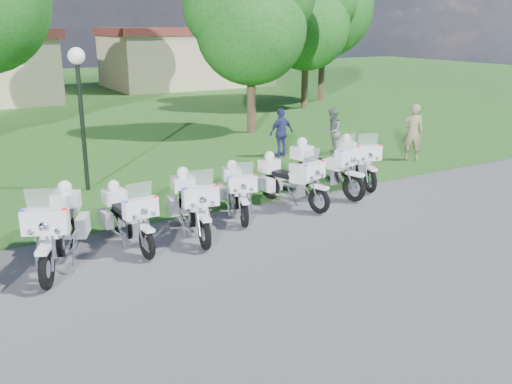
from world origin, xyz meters
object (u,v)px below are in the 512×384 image
motorcycle_3 (128,216)px  bystander_a (413,132)px  motorcycle_5 (237,190)px  lamp_post (79,83)px  bystander_b (332,132)px  motorcycle_6 (290,180)px  motorcycle_4 (192,204)px  motorcycle_2 (58,228)px  bystander_c (281,133)px  motorcycle_7 (323,167)px  motorcycle_8 (356,161)px

motorcycle_3 → bystander_a: size_ratio=1.18×
motorcycle_5 → lamp_post: size_ratio=0.54×
lamp_post → bystander_b: 8.77m
motorcycle_5 → lamp_post: bearing=-38.8°
motorcycle_5 → lamp_post: lamp_post is taller
motorcycle_3 → motorcycle_6: (4.37, 0.58, 0.02)m
bystander_b → motorcycle_4: bearing=-18.5°
motorcycle_3 → motorcycle_5: (2.86, 0.56, -0.02)m
motorcycle_3 → motorcycle_4: size_ratio=0.94×
motorcycle_3 → bystander_b: bystander_b is taller
motorcycle_3 → bystander_b: bearing=-156.4°
motorcycle_2 → bystander_c: (8.54, 5.51, 0.10)m
motorcycle_2 → motorcycle_3: (1.43, 0.30, -0.10)m
motorcycle_2 → bystander_b: bearing=-130.2°
motorcycle_5 → motorcycle_6: (1.52, 0.02, 0.04)m
motorcycle_2 → motorcycle_7: motorcycle_2 is taller
motorcycle_4 → bystander_c: 7.77m
bystander_a → motorcycle_2: bearing=48.2°
motorcycle_2 → bystander_a: bystander_a is taller
motorcycle_8 → lamp_post: (-6.82, 3.15, 2.25)m
motorcycle_3 → motorcycle_2: bearing=7.7°
motorcycle_2 → bystander_c: 10.16m
motorcycle_3 → bystander_a: bearing=-170.3°
motorcycle_6 → motorcycle_7: (1.37, 0.44, 0.07)m
lamp_post → motorcycle_5: bearing=-56.8°
motorcycle_6 → motorcycle_8: size_ratio=0.98×
motorcycle_4 → bystander_b: (7.40, 4.67, 0.13)m
motorcycle_8 → lamp_post: bearing=-8.9°
motorcycle_6 → lamp_post: bearing=-57.7°
bystander_b → motorcycle_5: bearing=-16.5°
motorcycle_4 → motorcycle_8: motorcycle_4 is taller
motorcycle_5 → bystander_c: size_ratio=1.26×
motorcycle_3 → bystander_b: 9.95m
motorcycle_5 → motorcycle_6: 1.52m
lamp_post → bystander_a: 10.65m
bystander_c → motorcycle_3: bearing=28.7°
motorcycle_5 → bystander_b: bystander_b is taller
motorcycle_6 → bystander_a: 6.55m
motorcycle_6 → motorcycle_8: bearing=-179.0°
motorcycle_4 → motorcycle_7: size_ratio=0.94×
motorcycle_3 → bystander_c: bearing=-147.7°
motorcycle_7 → bystander_c: size_ratio=1.52×
motorcycle_6 → bystander_b: size_ratio=1.41×
motorcycle_7 → motorcycle_2: bearing=-1.5°
motorcycle_5 → motorcycle_6: size_ratio=0.92×
motorcycle_4 → bystander_c: bystander_c is taller
motorcycle_4 → motorcycle_6: (2.96, 0.64, -0.03)m
motorcycle_5 → motorcycle_2: bearing=29.3°
motorcycle_6 → bystander_b: bystander_b is taller
motorcycle_8 → bystander_a: bystander_a is taller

